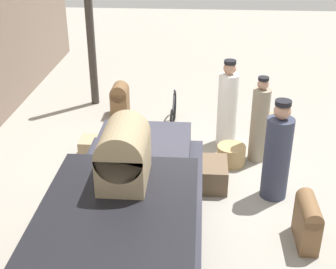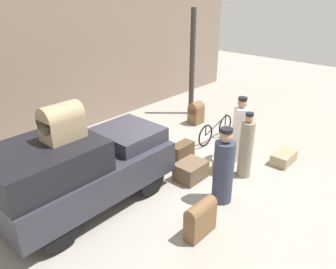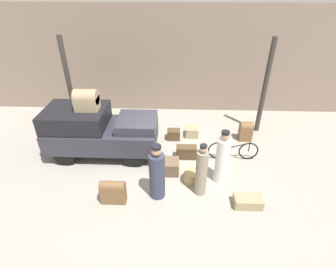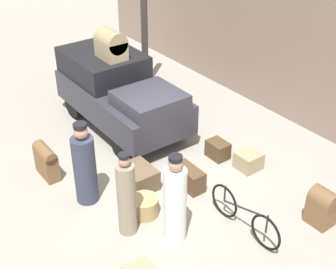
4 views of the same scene
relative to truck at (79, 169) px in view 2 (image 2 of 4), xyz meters
name	(u,v)px [view 2 (image 2 of 4)]	position (x,y,z in m)	size (l,w,h in m)	color
ground_plane	(169,174)	(2.17, -0.48, -0.92)	(30.00, 30.00, 0.00)	gray
station_building_facade	(66,60)	(2.17, 3.59, 1.33)	(16.00, 0.15, 4.50)	gray
canopy_pillar_right	(192,64)	(5.88, 1.74, 0.90)	(0.19, 0.19, 3.63)	#38332D
truck	(79,169)	(0.00, 0.00, 0.00)	(3.66, 1.71, 1.67)	black
bicycle	(216,130)	(4.56, -0.23, -0.58)	(1.69, 0.04, 0.70)	black
wicker_basket	(222,165)	(3.15, -1.40, -0.74)	(0.53, 0.53, 0.36)	tan
porter_lifting_near_truck	(224,169)	(2.14, -2.05, -0.15)	(0.43, 0.43, 1.70)	#33384C
porter_with_bicycle	(246,148)	(3.35, -1.89, -0.16)	(0.33, 0.33, 1.64)	gray
conductor_in_dark_uniform	(240,132)	(3.99, -1.33, -0.13)	(0.39, 0.39, 1.73)	white
suitcase_small_leather	(182,151)	(2.99, -0.22, -0.70)	(0.70, 0.33, 0.44)	#4C3823
suitcase_tan_flat	(196,112)	(5.24, 1.03, -0.53)	(0.46, 0.38, 0.74)	brown
trunk_large_brown	(150,135)	(3.24, 1.21, -0.73)	(0.47, 0.49, 0.37)	#9E8966
trunk_wicker_pale	(139,145)	(2.53, 0.96, -0.73)	(0.49, 0.36, 0.39)	#4C3823
trunk_umber_medium	(284,158)	(4.61, -2.35, -0.77)	(0.75, 0.44, 0.29)	#9E8966
trunk_barrel_dark	(200,218)	(0.95, -2.35, -0.54)	(0.68, 0.27, 0.71)	brown
suitcase_black_upright	(191,171)	(2.37, -1.01, -0.70)	(0.73, 0.56, 0.43)	brown
trunk_on_truck_roof	(62,122)	(-0.23, 0.00, 1.08)	(0.73, 0.50, 0.68)	#9E8966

